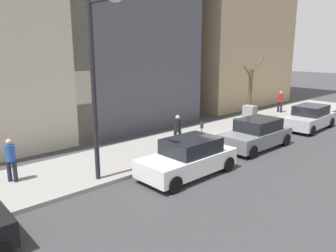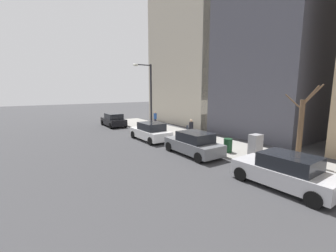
{
  "view_description": "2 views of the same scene",
  "coord_description": "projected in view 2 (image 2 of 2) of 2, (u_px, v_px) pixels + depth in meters",
  "views": [
    {
      "loc": [
        -9.93,
        13.85,
        5.01
      ],
      "look_at": [
        0.28,
        4.37,
        1.73
      ],
      "focal_mm": 35.0,
      "sensor_mm": 36.0,
      "label": 1
    },
    {
      "loc": [
        -10.47,
        -11.54,
        4.23
      ],
      "look_at": [
        -0.41,
        3.39,
        1.33
      ],
      "focal_mm": 24.0,
      "sensor_mm": 36.0,
      "label": 2
    }
  ],
  "objects": [
    {
      "name": "trash_bin",
      "position": [
        228.0,
        145.0,
        14.85
      ],
      "size": [
        0.56,
        0.56,
        0.9
      ],
      "primitive_type": "cylinder",
      "color": "#14381E",
      "rests_on": "sidewalk"
    },
    {
      "name": "parked_car_black",
      "position": [
        113.0,
        120.0,
        26.28
      ],
      "size": [
        2.01,
        4.24,
        1.52
      ],
      "rotation": [
        0.0,
        0.0,
        -0.02
      ],
      "color": "black",
      "rests_on": "ground"
    },
    {
      "name": "sidewalk",
      "position": [
        219.0,
        145.0,
        16.99
      ],
      "size": [
        4.0,
        36.0,
        0.15
      ],
      "primitive_type": "cube",
      "color": "gray",
      "rests_on": "ground"
    },
    {
      "name": "pedestrian_midblock",
      "position": [
        191.0,
        128.0,
        18.69
      ],
      "size": [
        0.37,
        0.36,
        1.66
      ],
      "rotation": [
        0.0,
        0.0,
        3.62
      ],
      "color": "#1E1E2D",
      "rests_on": "sidewalk"
    },
    {
      "name": "streetlamp",
      "position": [
        149.0,
        92.0,
        21.8
      ],
      "size": [
        1.97,
        0.32,
        6.5
      ],
      "color": "black",
      "rests_on": "sidewalk"
    },
    {
      "name": "parked_car_grey",
      "position": [
        194.0,
        144.0,
        14.71
      ],
      "size": [
        1.96,
        4.22,
        1.52
      ],
      "rotation": [
        0.0,
        0.0,
        -0.01
      ],
      "color": "slate",
      "rests_on": "ground"
    },
    {
      "name": "office_block_center",
      "position": [
        278.0,
        4.0,
        20.63
      ],
      "size": [
        9.57,
        9.57,
        24.07
      ],
      "primitive_type": "cube",
      "color": "#4C4C56",
      "rests_on": "ground"
    },
    {
      "name": "ground_plane",
      "position": [
        199.0,
        150.0,
        15.9
      ],
      "size": [
        120.0,
        120.0,
        0.0
      ],
      "primitive_type": "plane",
      "color": "#38383A"
    },
    {
      "name": "bare_tree",
      "position": [
        301.0,
        129.0,
        12.55
      ],
      "size": [
        0.49,
        2.05,
        4.38
      ],
      "color": "brown",
      "rests_on": "sidewalk"
    },
    {
      "name": "parking_meter",
      "position": [
        187.0,
        132.0,
        17.59
      ],
      "size": [
        0.14,
        0.1,
        1.35
      ],
      "color": "slate",
      "rests_on": "sidewalk"
    },
    {
      "name": "pedestrian_far_corner",
      "position": [
        155.0,
        118.0,
        25.53
      ],
      "size": [
        0.36,
        0.36,
        1.66
      ],
      "rotation": [
        0.0,
        0.0,
        0.66
      ],
      "color": "#1E1E2D",
      "rests_on": "sidewalk"
    },
    {
      "name": "office_tower_right",
      "position": [
        211.0,
        21.0,
        29.22
      ],
      "size": [
        12.06,
        12.06,
        26.15
      ],
      "primitive_type": "cube",
      "color": "#BCB29E",
      "rests_on": "ground"
    },
    {
      "name": "parked_car_silver",
      "position": [
        285.0,
        171.0,
        9.71
      ],
      "size": [
        2.05,
        4.26,
        1.52
      ],
      "rotation": [
        0.0,
        0.0,
        0.04
      ],
      "color": "#B7B7BC",
      "rests_on": "ground"
    },
    {
      "name": "utility_box",
      "position": [
        255.0,
        146.0,
        13.58
      ],
      "size": [
        0.83,
        0.61,
        1.43
      ],
      "color": "#A8A399",
      "rests_on": "sidewalk"
    },
    {
      "name": "parked_car_white",
      "position": [
        151.0,
        132.0,
        18.92
      ],
      "size": [
        1.92,
        4.2,
        1.52
      ],
      "rotation": [
        0.0,
        0.0,
        -0.0
      ],
      "color": "white",
      "rests_on": "ground"
    }
  ]
}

